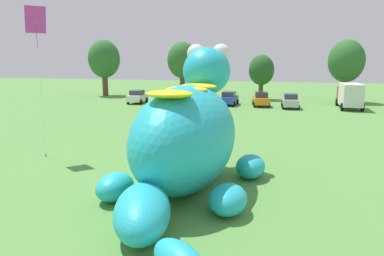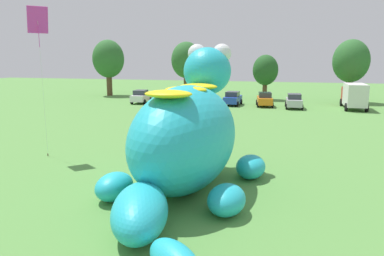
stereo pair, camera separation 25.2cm
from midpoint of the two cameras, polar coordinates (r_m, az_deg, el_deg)
ground_plane at (r=17.35m, az=-4.23°, el=-8.58°), size 160.00×160.00×0.00m
giant_inflatable_creature at (r=16.07m, az=-0.46°, el=-1.30°), size 6.61×12.72×6.51m
car_white at (r=48.65m, az=-7.82°, el=4.90°), size 2.20×4.23×1.72m
car_red at (r=48.23m, az=-3.22°, el=4.93°), size 2.20×4.23×1.72m
car_black at (r=46.30m, az=1.63°, el=4.70°), size 2.40×4.31×1.72m
car_blue at (r=46.28m, az=6.54°, el=4.63°), size 2.04×4.15×1.72m
car_orange at (r=45.81m, az=11.44°, el=4.43°), size 2.38×4.30×1.72m
car_silver at (r=44.73m, az=15.81°, el=4.08°), size 2.12×4.19×1.72m
box_truck at (r=46.50m, az=24.14°, el=4.71°), size 2.39×6.42×2.95m
tree_far_left at (r=59.51m, az=-12.83°, el=10.44°), size 4.90×4.90×8.70m
tree_left at (r=58.46m, az=-0.77°, el=10.52°), size 4.74×4.74×8.42m
tree_mid_left at (r=53.25m, az=11.54°, el=8.82°), size 3.57×3.57×6.33m
tree_centre_left at (r=52.95m, az=23.73°, el=9.51°), size 4.66×4.66×8.27m
spectator_near_inflatable at (r=40.91m, az=0.07°, el=3.89°), size 0.38×0.26×1.71m
spectator_mid_field at (r=36.17m, az=-4.60°, el=2.95°), size 0.38×0.26×1.71m
tethered_flying_kite at (r=22.97m, az=-22.67°, el=15.00°), size 1.13×1.13×8.61m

